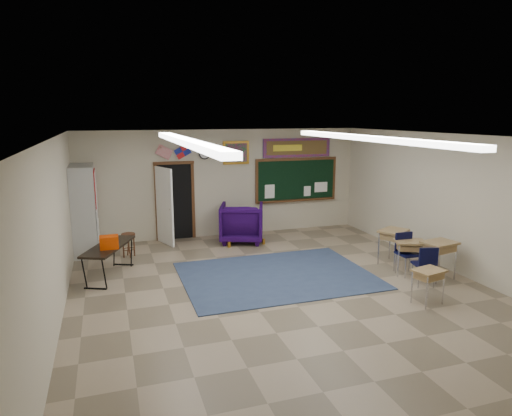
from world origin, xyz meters
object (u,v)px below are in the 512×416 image
object	(u,v)px
wingback_armchair	(242,223)
student_desk_front_right	(393,245)
wooden_stool	(129,245)
folding_table	(109,260)
student_desk_front_left	(409,256)

from	to	relation	value
wingback_armchair	student_desk_front_right	world-z (taller)	wingback_armchair
wingback_armchair	wooden_stool	world-z (taller)	wingback_armchair
wooden_stool	folding_table	bearing A→B (deg)	-109.16
wingback_armchair	student_desk_front_left	distance (m)	4.53
student_desk_front_right	student_desk_front_left	bearing A→B (deg)	-127.13
wingback_armchair	student_desk_front_right	size ratio (longest dim) A/B	1.39
student_desk_front_left	folding_table	distance (m)	6.41
student_desk_front_left	student_desk_front_right	xyz separation A→B (m)	(0.10, 0.75, 0.03)
student_desk_front_right	folding_table	bearing A→B (deg)	140.44
student_desk_front_right	wingback_armchair	bearing A→B (deg)	104.39
student_desk_front_right	wooden_stool	size ratio (longest dim) A/B	1.42
wooden_stool	student_desk_front_left	bearing A→B (deg)	-29.24
student_desk_front_left	student_desk_front_right	bearing A→B (deg)	105.65
wingback_armchair	student_desk_front_right	bearing A→B (deg)	153.62
student_desk_front_right	wooden_stool	world-z (taller)	student_desk_front_right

